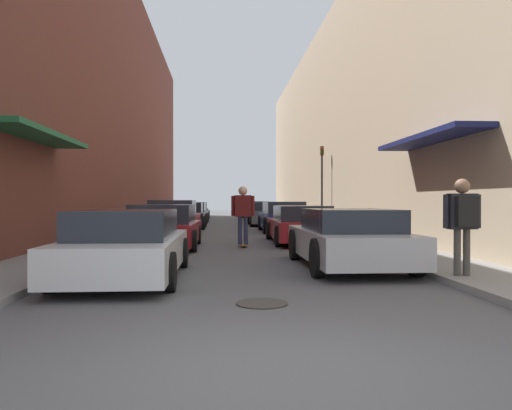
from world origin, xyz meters
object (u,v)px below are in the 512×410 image
manhole_cover (262,303)px  pedestrian (463,215)px  skateboarder (243,209)px  parked_car_right_4 (260,213)px  parked_car_left_4 (192,213)px  parked_car_left_1 (164,227)px  parked_car_right_0 (348,238)px  parked_car_left_5 (196,211)px  parked_car_right_3 (267,214)px  parked_car_right_5 (256,210)px  parked_car_left_3 (186,216)px  parked_car_right_1 (301,225)px  parked_car_left_2 (174,219)px  parked_car_right_2 (283,217)px  traffic_light (322,177)px

manhole_cover → pedestrian: 3.97m
skateboarder → parked_car_right_4: bearing=83.9°
parked_car_left_4 → manhole_cover: parked_car_left_4 is taller
parked_car_left_1 → parked_car_right_0: bearing=-46.4°
parked_car_right_0 → parked_car_right_4: 23.17m
parked_car_left_1 → pedestrian: size_ratio=2.52×
skateboarder → pedestrian: (3.40, -6.77, 0.02)m
parked_car_left_5 → parked_car_right_0: parked_car_left_5 is taller
parked_car_right_3 → parked_car_right_5: 11.21m
parked_car_right_0 → parked_car_right_3: 17.33m
parked_car_right_3 → parked_car_right_5: parked_car_right_5 is taller
pedestrian → parked_car_left_3: bearing=108.8°
parked_car_left_4 → manhole_cover: (2.29, -24.20, -0.61)m
parked_car_right_3 → manhole_cover: (-2.00, -20.85, -0.62)m
parked_car_right_3 → pedestrian: bearing=-85.5°
parked_car_right_1 → parked_car_left_2: bearing=143.1°
manhole_cover → skateboarder: bearing=89.2°
parked_car_right_2 → traffic_light: 4.03m
parked_car_right_2 → parked_car_right_3: bearing=92.1°
parked_car_right_4 → parked_car_right_3: bearing=-90.6°
parked_car_left_3 → pedestrian: bearing=-71.2°
parked_car_right_2 → parked_car_right_5: bearing=90.0°
parked_car_right_2 → parked_car_right_3: parked_car_right_2 is taller
parked_car_left_5 → parked_car_right_1: size_ratio=0.97×
parked_car_right_1 → parked_car_right_2: (0.13, 5.69, 0.05)m
traffic_light → parked_car_right_4: bearing=105.7°
parked_car_left_1 → skateboarder: size_ratio=2.27×
parked_car_left_4 → parked_car_right_4: (4.36, 2.48, -0.05)m
traffic_light → pedestrian: bearing=-93.4°
parked_car_left_5 → skateboarder: skateboarder is taller
parked_car_left_3 → skateboarder: 10.43m
parked_car_right_0 → parked_car_right_1: 6.08m
parked_car_left_3 → manhole_cover: bearing=-83.0°
parked_car_left_4 → traffic_light: traffic_light is taller
parked_car_right_2 → traffic_light: traffic_light is taller
parked_car_right_4 → skateboarder: bearing=-96.1°
pedestrian → traffic_light: bearing=86.6°
parked_car_left_3 → pedestrian: size_ratio=2.52×
parked_car_left_1 → parked_car_left_2: 4.93m
parked_car_left_1 → parked_car_right_2: parked_car_right_2 is taller
parked_car_left_4 → traffic_light: (6.80, -6.21, 1.93)m
parked_car_right_5 → manhole_cover: 32.14m
parked_car_left_4 → parked_car_right_4: bearing=29.6°
parked_car_left_5 → parked_car_right_2: size_ratio=1.05×
parked_car_left_2 → parked_car_right_2: parked_car_left_2 is taller
parked_car_right_0 → pedestrian: 2.56m
parked_car_right_2 → manhole_cover: parked_car_right_2 is taller
parked_car_left_4 → manhole_cover: 24.32m
parked_car_left_1 → parked_car_left_2: size_ratio=0.91×
parked_car_left_2 → parked_car_right_0: size_ratio=1.01×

